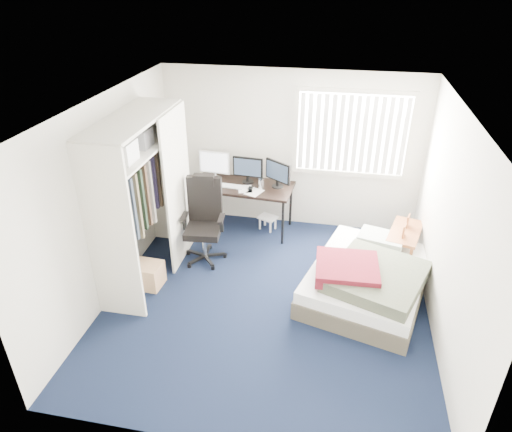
{
  "coord_description": "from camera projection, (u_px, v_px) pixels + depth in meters",
  "views": [
    {
      "loc": [
        0.74,
        -4.58,
        3.79
      ],
      "look_at": [
        -0.22,
        0.4,
        0.99
      ],
      "focal_mm": 32.0,
      "sensor_mm": 36.0,
      "label": 1
    }
  ],
  "objects": [
    {
      "name": "footstool",
      "position": [
        268.0,
        219.0,
        7.38
      ],
      "size": [
        0.34,
        0.31,
        0.23
      ],
      "color": "white",
      "rests_on": "ground"
    },
    {
      "name": "desk",
      "position": [
        243.0,
        183.0,
        7.13
      ],
      "size": [
        1.61,
        0.84,
        1.23
      ],
      "color": "black",
      "rests_on": "ground"
    },
    {
      "name": "nightstand",
      "position": [
        405.0,
        234.0,
        6.39
      ],
      "size": [
        0.58,
        0.86,
        0.72
      ],
      "color": "brown",
      "rests_on": "ground"
    },
    {
      "name": "ground",
      "position": [
        267.0,
        299.0,
        5.89
      ],
      "size": [
        4.2,
        4.2,
        0.0
      ],
      "primitive_type": "plane",
      "color": "black",
      "rests_on": "ground"
    },
    {
      "name": "window_assembly",
      "position": [
        352.0,
        134.0,
        6.72
      ],
      "size": [
        1.72,
        0.09,
        1.32
      ],
      "color": "white",
      "rests_on": "ground"
    },
    {
      "name": "office_chair",
      "position": [
        205.0,
        228.0,
        6.54
      ],
      "size": [
        0.64,
        0.64,
        1.25
      ],
      "color": "black",
      "rests_on": "ground"
    },
    {
      "name": "pine_box",
      "position": [
        146.0,
        274.0,
        6.08
      ],
      "size": [
        0.46,
        0.36,
        0.33
      ],
      "primitive_type": "cube",
      "rotation": [
        0.0,
        0.0,
        -0.07
      ],
      "color": "#AC7B56",
      "rests_on": "ground"
    },
    {
      "name": "room_shell",
      "position": [
        269.0,
        194.0,
        5.16
      ],
      "size": [
        4.2,
        4.2,
        4.2
      ],
      "color": "silver",
      "rests_on": "ground"
    },
    {
      "name": "bed",
      "position": [
        368.0,
        278.0,
        5.84
      ],
      "size": [
        1.82,
        2.14,
        0.61
      ],
      "color": "#463F32",
      "rests_on": "ground"
    },
    {
      "name": "closet",
      "position": [
        142.0,
        185.0,
        5.75
      ],
      "size": [
        0.64,
        1.84,
        2.22
      ],
      "color": "beige",
      "rests_on": "ground"
    }
  ]
}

